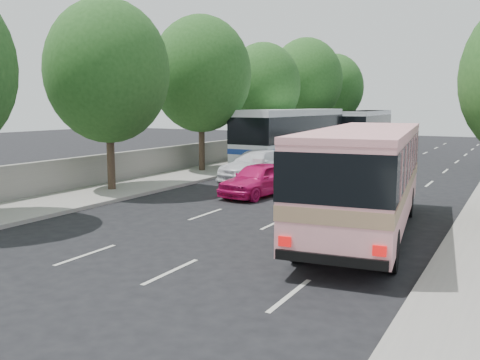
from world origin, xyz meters
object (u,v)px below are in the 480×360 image
Objects in this scene: pink_bus at (366,169)px; white_pickup at (256,165)px; tour_coach_front at (292,132)px; pink_taxi at (258,179)px; tour_coach_rear at (365,126)px.

white_pickup is at bearing 125.51° from pink_bus.
pink_bus is 0.85× the size of tour_coach_front.
pink_bus is 1.98× the size of white_pickup.
pink_taxi is 0.35× the size of tour_coach_front.
tour_coach_rear reaches higher than white_pickup.
pink_bus is 2.44× the size of pink_taxi.
white_pickup is (-2.50, 4.60, 0.04)m from pink_taxi.
tour_coach_rear is (0.00, 21.74, 1.36)m from white_pickup.
pink_taxi is at bearing 135.65° from pink_bus.
tour_coach_front is (-3.50, 11.85, 1.53)m from pink_taxi.
tour_coach_front is (-1.00, 7.24, 1.49)m from white_pickup.
pink_bus is at bearing -59.07° from tour_coach_front.
white_pickup is 21.78m from tour_coach_rear.
tour_coach_front reaches higher than pink_bus.
pink_bus reaches higher than pink_taxi.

